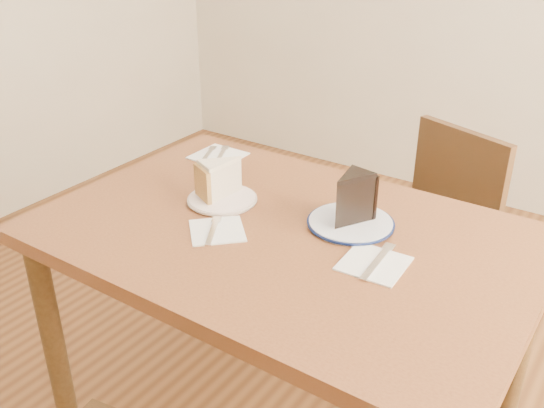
{
  "coord_description": "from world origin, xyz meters",
  "views": [
    {
      "loc": [
        0.71,
        -1.09,
        1.48
      ],
      "look_at": [
        -0.05,
        0.02,
        0.8
      ],
      "focal_mm": 40.0,
      "sensor_mm": 36.0,
      "label": 1
    }
  ],
  "objects": [
    {
      "name": "napkin_cream",
      "position": [
        -0.13,
        -0.1,
        0.75
      ],
      "size": [
        0.18,
        0.18,
        0.0
      ],
      "primitive_type": "cube",
      "rotation": [
        0.0,
        0.0,
        0.79
      ],
      "color": "white",
      "rests_on": "table"
    },
    {
      "name": "knife_navy",
      "position": [
        0.26,
        -0.01,
        0.76
      ],
      "size": [
        0.03,
        0.17,
        0.0
      ],
      "primitive_type": "cube",
      "rotation": [
        0.0,
        0.0,
        0.07
      ],
      "color": "silver",
      "rests_on": "napkin_navy"
    },
    {
      "name": "knife_spare",
      "position": [
        -0.45,
        0.25,
        0.76
      ],
      "size": [
        0.08,
        0.15,
        0.0
      ],
      "primitive_type": "cube",
      "rotation": [
        0.0,
        0.0,
        0.41
      ],
      "color": "white",
      "rests_on": "napkin_spare"
    },
    {
      "name": "chocolate_cake",
      "position": [
        0.12,
        0.1,
        0.82
      ],
      "size": [
        0.09,
        0.12,
        0.11
      ],
      "primitive_type": null,
      "rotation": [
        0.0,
        0.0,
        2.97
      ],
      "color": "black",
      "rests_on": "plate_navy"
    },
    {
      "name": "table",
      "position": [
        0.0,
        0.0,
        0.65
      ],
      "size": [
        1.2,
        0.8,
        0.75
      ],
      "color": "#4E2815",
      "rests_on": "ground"
    },
    {
      "name": "napkin_navy",
      "position": [
        0.25,
        -0.02,
        0.75
      ],
      "size": [
        0.14,
        0.14,
        0.0
      ],
      "primitive_type": "cube",
      "rotation": [
        0.0,
        0.0,
        0.05
      ],
      "color": "white",
      "rests_on": "table"
    },
    {
      "name": "fork_spare",
      "position": [
        -0.42,
        0.28,
        0.76
      ],
      "size": [
        0.07,
        0.13,
        0.0
      ],
      "primitive_type": "cube",
      "rotation": [
        0.0,
        0.0,
        0.45
      ],
      "color": "silver",
      "rests_on": "napkin_spare"
    },
    {
      "name": "napkin_spare",
      "position": [
        -0.43,
        0.27,
        0.75
      ],
      "size": [
        0.15,
        0.15,
        0.0
      ],
      "primitive_type": "cube",
      "rotation": [
        0.0,
        0.0,
        -0.0
      ],
      "color": "white",
      "rests_on": "table"
    },
    {
      "name": "carrot_cake",
      "position": [
        -0.23,
        0.05,
        0.81
      ],
      "size": [
        0.12,
        0.13,
        0.09
      ],
      "primitive_type": null,
      "rotation": [
        0.0,
        0.0,
        -0.44
      ],
      "color": "beige",
      "rests_on": "plate_cream"
    },
    {
      "name": "plate_navy",
      "position": [
        0.12,
        0.11,
        0.76
      ],
      "size": [
        0.21,
        0.21,
        0.01
      ],
      "primitive_type": "cylinder",
      "color": "white",
      "rests_on": "table"
    },
    {
      "name": "chair_far",
      "position": [
        0.15,
        0.61,
        0.46
      ],
      "size": [
        0.52,
        0.52,
        0.83
      ],
      "rotation": [
        0.0,
        0.0,
        2.79
      ],
      "color": "#321D0F",
      "rests_on": "ground"
    },
    {
      "name": "plate_cream",
      "position": [
        -0.22,
        0.04,
        0.76
      ],
      "size": [
        0.18,
        0.18,
        0.01
      ],
      "primitive_type": "cylinder",
      "color": "white",
      "rests_on": "table"
    },
    {
      "name": "fork_cream",
      "position": [
        -0.13,
        -0.11,
        0.76
      ],
      "size": [
        0.08,
        0.13,
        0.0
      ],
      "primitive_type": "cube",
      "rotation": [
        0.0,
        0.0,
        0.52
      ],
      "color": "silver",
      "rests_on": "napkin_cream"
    }
  ]
}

